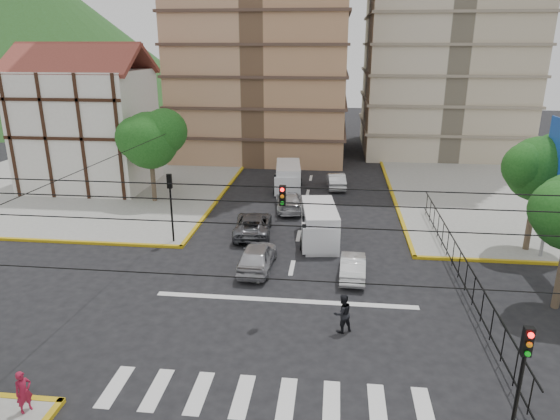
# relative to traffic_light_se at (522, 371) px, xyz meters

# --- Properties ---
(ground) EXTENTS (160.00, 160.00, 0.00)m
(ground) POSITION_rel_traffic_light_se_xyz_m (-7.80, 7.80, -3.11)
(ground) COLOR black
(ground) RESTS_ON ground
(sidewalk_nw) EXTENTS (26.00, 26.00, 0.15)m
(sidewalk_nw) POSITION_rel_traffic_light_se_xyz_m (-27.80, 27.80, -3.04)
(sidewalk_nw) COLOR gray
(sidewalk_nw) RESTS_ON ground
(sidewalk_ne) EXTENTS (26.00, 26.00, 0.15)m
(sidewalk_ne) POSITION_rel_traffic_light_se_xyz_m (12.20, 27.80, -3.04)
(sidewalk_ne) COLOR gray
(sidewalk_ne) RESTS_ON ground
(crosswalk_stripes) EXTENTS (12.00, 2.40, 0.01)m
(crosswalk_stripes) POSITION_rel_traffic_light_se_xyz_m (-7.80, 1.80, -3.11)
(crosswalk_stripes) COLOR silver
(crosswalk_stripes) RESTS_ON ground
(stop_line) EXTENTS (13.00, 0.40, 0.01)m
(stop_line) POSITION_rel_traffic_light_se_xyz_m (-7.80, 9.00, -3.11)
(stop_line) COLOR silver
(stop_line) RESTS_ON ground
(tudor_building) EXTENTS (10.80, 8.05, 12.23)m
(tudor_building) POSITION_rel_traffic_light_se_xyz_m (-26.80, 27.80, 2.14)
(tudor_building) COLOR silver
(tudor_building) RESTS_ON ground
(distant_hill) EXTENTS (70.00, 70.00, 28.00)m
(distant_hill) POSITION_rel_traffic_light_se_xyz_m (-62.80, 77.80, 10.89)
(distant_hill) COLOR #274E1A
(distant_hill) RESTS_ON ground
(park_fence) EXTENTS (0.10, 22.50, 1.66)m
(park_fence) POSITION_rel_traffic_light_se_xyz_m (1.20, 12.30, -3.11)
(park_fence) COLOR black
(park_fence) RESTS_ON ground
(tree_park_c) EXTENTS (4.65, 3.80, 7.25)m
(tree_park_c) POSITION_rel_traffic_light_se_xyz_m (6.29, 16.81, 2.22)
(tree_park_c) COLOR #473828
(tree_park_c) RESTS_ON ground
(tree_tudor) EXTENTS (5.39, 4.40, 7.43)m
(tree_tudor) POSITION_rel_traffic_light_se_xyz_m (-19.70, 23.81, 2.11)
(tree_tudor) COLOR #473828
(tree_tudor) RESTS_ON ground
(traffic_light_se) EXTENTS (0.28, 0.22, 4.40)m
(traffic_light_se) POSITION_rel_traffic_light_se_xyz_m (0.00, 0.00, 0.00)
(traffic_light_se) COLOR black
(traffic_light_se) RESTS_ON ground
(traffic_light_nw) EXTENTS (0.28, 0.22, 4.40)m
(traffic_light_nw) POSITION_rel_traffic_light_se_xyz_m (-15.60, 15.60, 0.00)
(traffic_light_nw) COLOR black
(traffic_light_nw) RESTS_ON ground
(traffic_light_hanging) EXTENTS (18.00, 9.12, 0.92)m
(traffic_light_hanging) POSITION_rel_traffic_light_se_xyz_m (-7.80, 5.76, 2.79)
(traffic_light_hanging) COLOR black
(traffic_light_hanging) RESTS_ON ground
(van_right_lane) EXTENTS (2.64, 5.38, 2.33)m
(van_right_lane) POSITION_rel_traffic_light_se_xyz_m (-6.43, 16.72, -1.98)
(van_right_lane) COLOR silver
(van_right_lane) RESTS_ON ground
(van_left_lane) EXTENTS (2.50, 5.28, 2.30)m
(van_left_lane) POSITION_rel_traffic_light_se_xyz_m (-9.54, 28.25, -2.00)
(van_left_lane) COLOR silver
(van_left_lane) RESTS_ON ground
(car_silver_front_left) EXTENTS (1.93, 4.53, 1.53)m
(car_silver_front_left) POSITION_rel_traffic_light_se_xyz_m (-9.74, 12.47, -2.35)
(car_silver_front_left) COLOR #ADADB2
(car_silver_front_left) RESTS_ON ground
(car_white_front_right) EXTENTS (1.47, 3.86, 1.26)m
(car_white_front_right) POSITION_rel_traffic_light_se_xyz_m (-4.42, 12.07, -2.48)
(car_white_front_right) COLOR white
(car_white_front_right) RESTS_ON ground
(car_grey_mid_left) EXTENTS (2.78, 5.25, 1.41)m
(car_grey_mid_left) POSITION_rel_traffic_light_se_xyz_m (-10.84, 17.74, -2.41)
(car_grey_mid_left) COLOR #515358
(car_grey_mid_left) RESTS_ON ground
(car_silver_rear_left) EXTENTS (2.56, 4.99, 1.38)m
(car_silver_rear_left) POSITION_rel_traffic_light_se_xyz_m (-8.94, 23.16, -2.42)
(car_silver_rear_left) COLOR #BABABF
(car_silver_rear_left) RESTS_ON ground
(car_darkgrey_mid_right) EXTENTS (1.75, 3.68, 1.22)m
(car_darkgrey_mid_right) POSITION_rel_traffic_light_se_xyz_m (-6.76, 23.17, -2.50)
(car_darkgrey_mid_right) COLOR #272729
(car_darkgrey_mid_right) RESTS_ON ground
(car_white_rear_right) EXTENTS (1.86, 4.32, 1.38)m
(car_white_rear_right) POSITION_rel_traffic_light_se_xyz_m (-5.44, 29.60, -2.42)
(car_white_rear_right) COLOR silver
(car_white_rear_right) RESTS_ON ground
(pedestrian_sw_corner) EXTENTS (0.60, 0.67, 1.54)m
(pedestrian_sw_corner) POSITION_rel_traffic_light_se_xyz_m (-15.77, 0.08, -2.19)
(pedestrian_sw_corner) COLOR maroon
(pedestrian_sw_corner) RESTS_ON sidewalk_sw
(pedestrian_crosswalk) EXTENTS (1.10, 1.03, 1.80)m
(pedestrian_crosswalk) POSITION_rel_traffic_light_se_xyz_m (-5.02, 6.52, -2.21)
(pedestrian_crosswalk) COLOR black
(pedestrian_crosswalk) RESTS_ON ground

